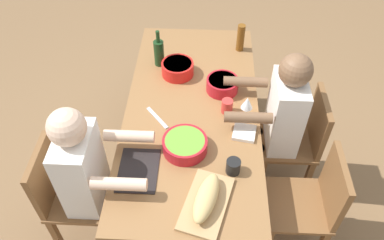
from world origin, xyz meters
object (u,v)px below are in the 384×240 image
Objects in this scene: serving_bowl_salad at (185,144)px; napkin_stack at (244,133)px; serving_bowl_pasta at (178,68)px; cup_far_right at (233,166)px; chair_far_right at (311,201)px; diner_near_right at (89,173)px; chair_near_right at (67,192)px; cup_far_center at (227,106)px; cutting_board at (206,203)px; beer_bottle at (241,38)px; bread_loaf at (206,198)px; diner_far_center at (278,116)px; wine_glass at (247,104)px; dining_table at (192,117)px; serving_bowl_fruit at (222,84)px; chair_far_center at (299,138)px; wine_bottle at (159,52)px.

napkin_stack is (-0.14, 0.37, -0.04)m from serving_bowl_salad.
serving_bowl_pasta reaches higher than cup_far_right.
chair_far_right is at bearing 53.77° from napkin_stack.
diner_near_right reaches higher than serving_bowl_salad.
cup_far_center is at bearing 117.02° from chair_near_right.
chair_far_right is 0.87m from serving_bowl_salad.
chair_far_right is at bearing 107.52° from cutting_board.
diner_near_right is 0.98m from napkin_stack.
beer_bottle is 2.41× the size of cup_far_right.
bread_loaf reaches higher than cup_far_center.
diner_far_center is at bearing 62.90° from serving_bowl_pasta.
cutting_board is at bearing 90.00° from bread_loaf.
chair_far_right is at bearing 41.25° from wine_glass.
beer_bottle reaches higher than cup_far_center.
diner_far_center reaches higher than serving_bowl_pasta.
diner_far_center is at bearing 147.11° from cutting_board.
wine_glass is (0.05, -0.23, 0.16)m from diner_far_center.
beer_bottle is (-0.69, 0.35, 0.19)m from dining_table.
serving_bowl_pasta is at bearing -136.80° from cup_far_center.
diner_far_center is at bearing 62.45° from serving_bowl_fruit.
cup_far_center is at bearing 86.12° from dining_table.
cup_far_center is (-0.72, 0.12, -0.02)m from bread_loaf.
bread_loaf is 0.57m from napkin_stack.
chair_far_center is at bearing 108.90° from chair_near_right.
cutting_board is 1.45m from beer_bottle.
cutting_board is 0.73m from wine_glass.
dining_table is 8.15× the size of serving_bowl_pasta.
serving_bowl_pasta is 0.74m from napkin_stack.
wine_bottle reaches higher than bread_loaf.
wine_bottle is at bearing -163.82° from serving_bowl_salad.
diner_near_right is 1.08m from serving_bowl_fruit.
wine_glass is 1.19× the size of napkin_stack.
serving_bowl_fruit is 0.30m from wine_glass.
chair_far_right reaches higher than dining_table.
serving_bowl_pasta is 2.57× the size of cup_far_right.
diner_near_right is 1.37m from chair_far_right.
beer_bottle is at bearing 137.46° from chair_near_right.
chair_far_right is 3.11× the size of serving_bowl_salad.
diner_far_center is at bearing 103.41° from wine_glass.
chair_far_right reaches higher than serving_bowl_pasta.
chair_near_right is at bearing -68.76° from diner_far_center.
serving_bowl_salad is at bearing -102.10° from chair_far_right.
diner_near_right is 1.01m from serving_bowl_pasta.
napkin_stack is (0.69, 0.61, -0.10)m from wine_bottle.
napkin_stack is at bearing 58.02° from dining_table.
bread_loaf reaches higher than serving_bowl_salad.
dining_table is 0.41m from napkin_stack.
chair_near_right is 3.62× the size of serving_bowl_pasta.
serving_bowl_salad is 0.32m from cup_far_right.
diner_near_right is at bearing -58.03° from cup_far_center.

